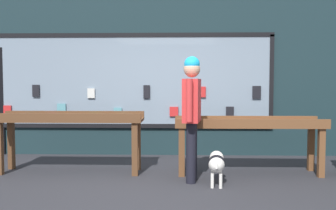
{
  "coord_description": "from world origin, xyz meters",
  "views": [
    {
      "loc": [
        0.32,
        -4.95,
        1.42
      ],
      "look_at": [
        0.15,
        0.65,
        1.08
      ],
      "focal_mm": 40.0,
      "sensor_mm": 36.0,
      "label": 1
    }
  ],
  "objects": [
    {
      "name": "display_table_right",
      "position": [
        1.39,
        0.85,
        0.69
      ],
      "size": [
        2.28,
        0.6,
        0.88
      ],
      "color": "brown",
      "rests_on": "ground_plane"
    },
    {
      "name": "ground_plane",
      "position": [
        0.0,
        0.0,
        0.0
      ],
      "size": [
        40.0,
        40.0,
        0.0
      ],
      "primitive_type": "plane",
      "color": "#2D2D33"
    },
    {
      "name": "shopfront_facade",
      "position": [
        -0.08,
        2.39,
        1.81
      ],
      "size": [
        8.15,
        0.29,
        3.68
      ],
      "color": "#192D33",
      "rests_on": "ground_plane"
    },
    {
      "name": "small_dog",
      "position": [
        0.83,
        0.15,
        0.31
      ],
      "size": [
        0.25,
        0.55,
        0.45
      ],
      "rotation": [
        0.0,
        0.0,
        1.47
      ],
      "color": "white",
      "rests_on": "ground_plane"
    },
    {
      "name": "display_table_left",
      "position": [
        -1.4,
        0.85,
        0.76
      ],
      "size": [
        2.28,
        0.57,
        0.95
      ],
      "color": "brown",
      "rests_on": "ground_plane"
    },
    {
      "name": "person_browsing",
      "position": [
        0.5,
        0.34,
        1.06
      ],
      "size": [
        0.29,
        0.69,
        1.79
      ],
      "rotation": [
        0.0,
        0.0,
        1.42
      ],
      "color": "black",
      "rests_on": "ground_plane"
    }
  ]
}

